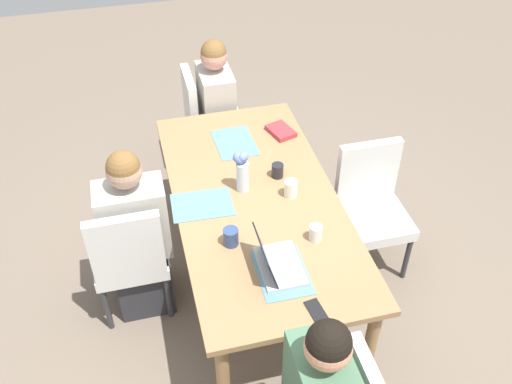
% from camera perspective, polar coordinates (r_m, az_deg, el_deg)
% --- Properties ---
extents(ground_plane, '(10.00, 10.00, 0.00)m').
position_cam_1_polar(ground_plane, '(3.97, 0.00, -8.85)').
color(ground_plane, '#756656').
extents(dining_table, '(1.98, 0.97, 0.75)m').
position_cam_1_polar(dining_table, '(3.48, 0.00, -1.60)').
color(dining_table, '#9E754C').
rests_on(dining_table, ground_plane).
extents(chair_head_left_left_near, '(0.44, 0.44, 0.90)m').
position_cam_1_polar(chair_head_left_left_near, '(4.60, -5.00, 7.25)').
color(chair_head_left_left_near, silver).
rests_on(chair_head_left_left_near, ground_plane).
extents(person_head_left_left_near, '(0.40, 0.36, 1.19)m').
position_cam_1_polar(person_head_left_left_near, '(4.54, -3.95, 7.27)').
color(person_head_left_left_near, '#2D2D33').
rests_on(person_head_left_left_near, ground_plane).
extents(chair_near_left_far, '(0.44, 0.44, 0.90)m').
position_cam_1_polar(chair_near_left_far, '(3.53, -12.56, -6.13)').
color(chair_near_left_far, silver).
rests_on(chair_near_left_far, ground_plane).
extents(person_near_left_far, '(0.36, 0.40, 1.19)m').
position_cam_1_polar(person_near_left_far, '(3.56, -11.76, -4.82)').
color(person_near_left_far, '#2D2D33').
rests_on(person_near_left_far, ground_plane).
extents(chair_far_right_near, '(0.44, 0.44, 0.90)m').
position_cam_1_polar(chair_far_right_near, '(3.86, 11.41, -1.03)').
color(chair_far_right_near, silver).
rests_on(chair_far_right_near, ground_plane).
extents(flower_vase, '(0.09, 0.09, 0.27)m').
position_cam_1_polar(flower_vase, '(3.39, -1.40, 2.36)').
color(flower_vase, silver).
rests_on(flower_vase, dining_table).
extents(placemat_head_left_left_near, '(0.37, 0.27, 0.00)m').
position_cam_1_polar(placemat_head_left_left_near, '(3.88, -2.17, 4.94)').
color(placemat_head_left_left_near, slate).
rests_on(placemat_head_left_left_near, dining_table).
extents(placemat_head_right_left_mid, '(0.36, 0.26, 0.00)m').
position_cam_1_polar(placemat_head_right_left_mid, '(3.01, 2.62, -8.05)').
color(placemat_head_right_left_mid, slate).
rests_on(placemat_head_right_left_mid, dining_table).
extents(placemat_near_left_far, '(0.28, 0.37, 0.00)m').
position_cam_1_polar(placemat_near_left_far, '(3.40, -5.41, -1.27)').
color(placemat_near_left_far, slate).
rests_on(placemat_near_left_far, dining_table).
extents(laptop_head_right_left_mid, '(0.32, 0.22, 0.21)m').
position_cam_1_polar(laptop_head_right_left_mid, '(3.00, 1.97, -7.04)').
color(laptop_head_right_left_mid, silver).
rests_on(laptop_head_right_left_mid, dining_table).
extents(coffee_mug_near_left, '(0.08, 0.08, 0.11)m').
position_cam_1_polar(coffee_mug_near_left, '(3.42, 3.50, 0.35)').
color(coffee_mug_near_left, white).
rests_on(coffee_mug_near_left, dining_table).
extents(coffee_mug_near_right, '(0.07, 0.07, 0.10)m').
position_cam_1_polar(coffee_mug_near_right, '(3.16, 5.99, -4.08)').
color(coffee_mug_near_right, white).
rests_on(coffee_mug_near_right, dining_table).
extents(coffee_mug_centre_left, '(0.08, 0.08, 0.09)m').
position_cam_1_polar(coffee_mug_centre_left, '(3.57, 2.16, 2.16)').
color(coffee_mug_centre_left, '#232328').
rests_on(coffee_mug_centre_left, dining_table).
extents(coffee_mug_centre_right, '(0.09, 0.09, 0.10)m').
position_cam_1_polar(coffee_mug_centre_right, '(3.12, -2.53, -4.50)').
color(coffee_mug_centre_right, '#33477A').
rests_on(coffee_mug_centre_right, dining_table).
extents(book_red_cover, '(0.23, 0.19, 0.03)m').
position_cam_1_polar(book_red_cover, '(3.97, 2.49, 6.11)').
color(book_red_cover, '#B73338').
rests_on(book_red_cover, dining_table).
extents(phone_black, '(0.16, 0.09, 0.01)m').
position_cam_1_polar(phone_black, '(2.86, 6.08, -11.78)').
color(phone_black, black).
rests_on(phone_black, dining_table).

